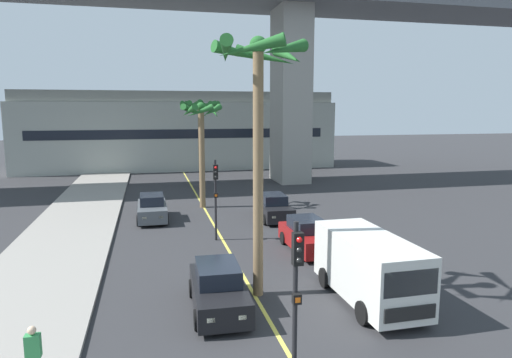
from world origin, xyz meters
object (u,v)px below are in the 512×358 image
delivery_van (369,267)px  palm_tree_far_median (200,117)px  car_queue_fourth (152,208)px  palm_tree_mid_median (201,125)px  pedestrian_far_along (34,357)px  car_queue_third (307,236)px  palm_tree_near_median (259,90)px  car_queue_second (274,208)px  traffic_light_median_far (216,189)px  traffic_light_median_near (296,285)px  car_queue_front (218,289)px

delivery_van → palm_tree_far_median: palm_tree_far_median is taller
car_queue_fourth → palm_tree_mid_median: size_ratio=0.57×
pedestrian_far_along → delivery_van: bearing=17.2°
car_queue_third → palm_tree_near_median: size_ratio=0.45×
car_queue_second → traffic_light_median_far: size_ratio=0.99×
pedestrian_far_along → car_queue_second: bearing=57.0°
car_queue_third → palm_tree_near_median: palm_tree_near_median is taller
car_queue_second → palm_tree_far_median: (-3.04, 12.28, 5.41)m
delivery_van → traffic_light_median_near: traffic_light_median_near is taller
palm_tree_near_median → car_queue_fourth: bearing=106.4°
car_queue_front → pedestrian_far_along: 6.16m
palm_tree_far_median → pedestrian_far_along: size_ratio=4.69×
palm_tree_near_median → palm_tree_far_median: 23.33m
car_queue_fourth → traffic_light_median_near: 18.84m
car_queue_second → palm_tree_far_median: palm_tree_far_median is taller
car_queue_third → palm_tree_near_median: 8.81m
traffic_light_median_near → palm_tree_far_median: size_ratio=0.55×
car_queue_front → palm_tree_far_median: 24.92m
car_queue_second → palm_tree_near_median: palm_tree_near_median is taller
delivery_van → palm_tree_far_median: bearing=96.9°
car_queue_fourth → palm_tree_near_median: palm_tree_near_median is taller
traffic_light_median_far → palm_tree_far_median: 16.45m
car_queue_third → delivery_van: size_ratio=0.78×
car_queue_third → delivery_van: (0.07, -6.08, 0.57)m
car_queue_fourth → traffic_light_median_far: (3.18, -5.30, 1.99)m
traffic_light_median_near → pedestrian_far_along: size_ratio=2.59×
palm_tree_far_median → pedestrian_far_along: (-7.12, -27.94, -5.14)m
car_queue_second → car_queue_fourth: same height
car_queue_third → palm_tree_far_median: size_ratio=0.54×
palm_tree_mid_median → pedestrian_far_along: size_ratio=4.46×
car_queue_third → palm_tree_far_median: 19.72m
car_queue_second → car_queue_third: 6.45m
car_queue_front → traffic_light_median_far: traffic_light_median_far is taller
car_queue_third → pedestrian_far_along: (-10.07, -9.21, 0.28)m
traffic_light_median_far → palm_tree_far_median: palm_tree_far_median is taller
palm_tree_mid_median → traffic_light_median_far: bearing=-91.9°
palm_tree_far_median → pedestrian_far_along: bearing=-104.3°
car_queue_second → delivery_van: delivery_van is taller
car_queue_third → delivery_van: bearing=-89.3°
palm_tree_far_median → traffic_light_median_far: bearing=-93.9°
palm_tree_near_median → traffic_light_median_near: bearing=-95.2°
car_queue_second → traffic_light_median_near: bearing=-103.9°
car_queue_front → car_queue_second: bearing=66.2°
car_queue_fourth → palm_tree_far_median: (4.28, 10.75, 5.41)m
car_queue_front → car_queue_second: 13.05m
car_queue_third → palm_tree_mid_median: (-3.76, 10.94, 5.00)m
palm_tree_mid_median → pedestrian_far_along: (-6.31, -20.14, -4.72)m
palm_tree_far_median → delivery_van: bearing=-83.1°
palm_tree_mid_median → car_queue_third: bearing=-71.0°
car_queue_third → palm_tree_far_median: (-2.94, 18.73, 5.41)m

